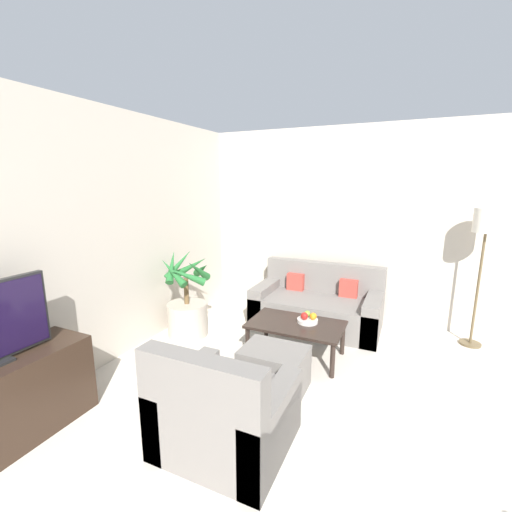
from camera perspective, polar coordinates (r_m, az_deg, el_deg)
The scene contains 12 objects.
wall_back at distance 4.99m, azimuth 26.76°, elevation 4.13°, with size 7.79×0.06×2.70m.
wall_left at distance 3.48m, azimuth -33.35°, elevation 0.52°, with size 0.06×7.85×2.70m.
potted_palm at distance 4.51m, azimuth -11.39°, elevation -8.43°, with size 0.64×0.70×1.11m.
sofa_loveseat at distance 4.82m, azimuth 10.17°, elevation -8.24°, with size 1.67×0.87×0.82m.
floor_lamp at distance 4.68m, azimuth 33.95°, elevation 3.42°, with size 0.28×0.28×1.65m.
coffee_table at distance 3.93m, azimuth 6.68°, elevation -11.69°, with size 1.04×0.63×0.39m.
fruit_bowl at distance 3.94m, azimuth 8.57°, elevation -10.61°, with size 0.23×0.23×0.04m.
apple_red at distance 3.90m, azimuth 8.08°, elevation -9.88°, with size 0.08×0.08×0.08m.
apple_green at distance 3.99m, azimuth 8.55°, elevation -9.47°, with size 0.07×0.07×0.07m.
orange_fruit at distance 3.92m, azimuth 9.52°, elevation -9.87°, with size 0.08×0.08×0.08m.
armchair at distance 2.76m, azimuth -5.40°, elevation -24.72°, with size 0.90×0.81×0.86m.
ottoman at distance 3.42m, azimuth 3.03°, elevation -18.24°, with size 0.60×0.46×0.41m.
Camera 1 is at (-0.20, 1.33, 1.93)m, focal length 24.00 mm.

